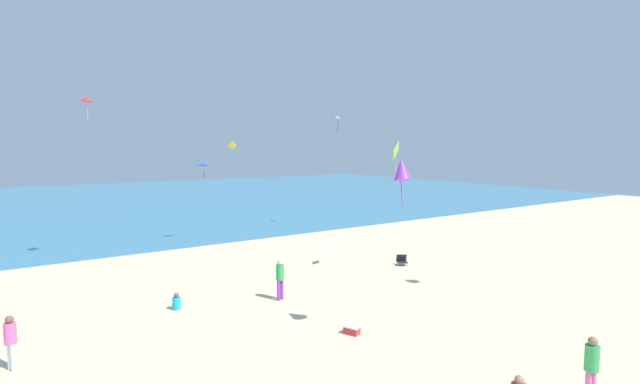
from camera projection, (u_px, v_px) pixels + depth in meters
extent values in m
plane|color=beige|center=(298.00, 316.00, 18.25)|extent=(120.00, 120.00, 0.00)
cube|color=teal|center=(97.00, 203.00, 54.83)|extent=(120.00, 60.00, 0.05)
cube|color=black|center=(402.00, 262.00, 26.02)|extent=(0.71, 0.68, 0.03)
cube|color=black|center=(401.00, 258.00, 26.24)|extent=(0.56, 0.44, 0.40)
cylinder|color=#B7B7BC|center=(408.00, 264.00, 25.90)|extent=(0.02, 0.02, 0.17)
cylinder|color=#B7B7BC|center=(398.00, 265.00, 25.89)|extent=(0.02, 0.02, 0.17)
cube|color=red|center=(352.00, 331.00, 16.50)|extent=(0.50, 0.60, 0.24)
cube|color=white|center=(352.00, 327.00, 16.49)|extent=(0.51, 0.62, 0.04)
cylinder|color=#19ADB2|center=(177.00, 303.00, 18.98)|extent=(0.37, 0.37, 0.50)
sphere|color=brown|center=(176.00, 295.00, 18.95)|extent=(0.20, 0.20, 0.20)
cube|color=yellow|center=(176.00, 306.00, 19.18)|extent=(0.30, 0.40, 0.15)
sphere|color=#846047|center=(519.00, 380.00, 11.85)|extent=(0.23, 0.23, 0.23)
cylinder|color=white|center=(10.00, 356.00, 13.83)|extent=(0.14, 0.14, 0.82)
cylinder|color=white|center=(13.00, 358.00, 13.74)|extent=(0.14, 0.14, 0.82)
cylinder|color=#D8599E|center=(10.00, 333.00, 13.72)|extent=(0.44, 0.44, 0.62)
sphere|color=brown|center=(9.00, 320.00, 13.68)|extent=(0.23, 0.23, 0.23)
cylinder|color=purple|center=(282.00, 289.00, 20.25)|extent=(0.15, 0.15, 0.87)
cylinder|color=purple|center=(279.00, 290.00, 20.09)|extent=(0.15, 0.15, 0.87)
cylinder|color=green|center=(280.00, 272.00, 20.10)|extent=(0.45, 0.45, 0.65)
sphere|color=beige|center=(280.00, 262.00, 20.06)|extent=(0.24, 0.24, 0.24)
cylinder|color=green|center=(592.00, 358.00, 11.94)|extent=(0.38, 0.38, 0.66)
sphere|color=#846047|center=(593.00, 341.00, 11.89)|extent=(0.24, 0.24, 0.24)
cube|color=#99DB33|center=(396.00, 151.00, 23.50)|extent=(0.82, 0.56, 0.92)
cylinder|color=orange|center=(396.00, 165.00, 23.57)|extent=(0.05, 0.09, 0.74)
pyramid|color=pink|center=(338.00, 117.00, 36.96)|extent=(0.51, 0.59, 0.23)
cylinder|color=black|center=(338.00, 127.00, 37.03)|extent=(0.08, 0.05, 0.91)
pyramid|color=blue|center=(204.00, 164.00, 31.79)|extent=(0.83, 0.73, 0.34)
cylinder|color=black|center=(204.00, 174.00, 31.84)|extent=(0.06, 0.09, 0.46)
cone|color=purple|center=(402.00, 169.00, 15.40)|extent=(0.78, 0.86, 0.80)
cylinder|color=purple|center=(402.00, 193.00, 15.48)|extent=(0.09, 0.19, 0.94)
cube|color=yellow|center=(232.00, 146.00, 29.90)|extent=(0.44, 0.42, 0.57)
cylinder|color=#1EADAD|center=(233.00, 154.00, 29.95)|extent=(0.11, 0.15, 0.67)
pyramid|color=red|center=(87.00, 99.00, 25.42)|extent=(0.67, 0.83, 0.32)
cylinder|color=#99DB33|center=(88.00, 114.00, 25.49)|extent=(0.07, 0.04, 0.54)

